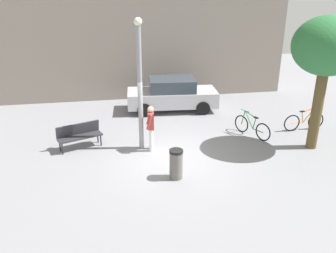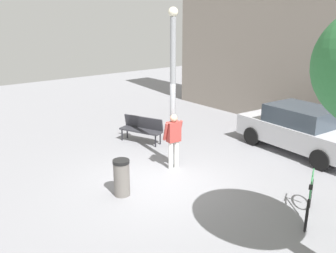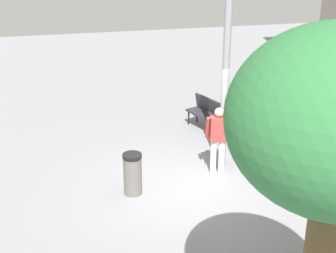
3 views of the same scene
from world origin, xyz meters
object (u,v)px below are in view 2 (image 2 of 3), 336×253
at_px(lamppost, 173,83).
at_px(bicycle_green, 309,202).
at_px(parked_car_silver, 300,129).
at_px(park_bench, 142,127).
at_px(trash_bin, 122,178).
at_px(person_by_lamppost, 174,138).

height_order(lamppost, bicycle_green, lamppost).
bearing_deg(parked_car_silver, park_bench, -139.21).
bearing_deg(parked_car_silver, lamppost, -115.31).
bearing_deg(trash_bin, bicycle_green, 36.86).
height_order(lamppost, parked_car_silver, lamppost).
height_order(bicycle_green, parked_car_silver, parked_car_silver).
relative_size(parked_car_silver, trash_bin, 4.50).
distance_m(park_bench, parked_car_silver, 5.45).
height_order(park_bench, bicycle_green, bicycle_green).
bearing_deg(parked_car_silver, trash_bin, -99.45).
distance_m(bicycle_green, parked_car_silver, 4.46).
distance_m(lamppost, trash_bin, 3.23).
relative_size(bicycle_green, parked_car_silver, 0.38).
height_order(person_by_lamppost, bicycle_green, person_by_lamppost).
bearing_deg(park_bench, lamppost, -10.62).
bearing_deg(park_bench, bicycle_green, -0.77).
distance_m(lamppost, park_bench, 3.02).
distance_m(person_by_lamppost, trash_bin, 2.24).
bearing_deg(trash_bin, parked_car_silver, 80.55).
xyz_separation_m(person_by_lamppost, trash_bin, (0.50, -2.13, -0.48)).
distance_m(person_by_lamppost, parked_car_silver, 4.49).
bearing_deg(lamppost, park_bench, 169.38).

